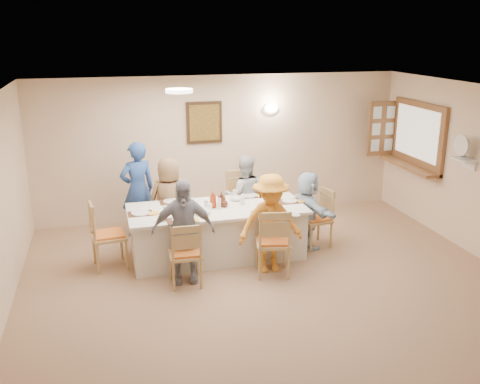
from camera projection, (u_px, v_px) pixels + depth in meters
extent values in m
plane|color=#9B7657|center=(284.00, 304.00, 6.57)|extent=(7.00, 7.00, 0.00)
plane|color=beige|center=(221.00, 147.00, 9.45)|extent=(6.50, 0.00, 6.50)
plane|color=white|center=(290.00, 100.00, 5.84)|extent=(7.00, 7.00, 0.00)
cube|color=#3B2514|center=(204.00, 122.00, 9.21)|extent=(0.62, 0.04, 0.72)
cube|color=black|center=(204.00, 123.00, 9.19)|extent=(0.52, 0.02, 0.62)
ellipsoid|color=white|center=(271.00, 109.00, 9.42)|extent=(0.26, 0.09, 0.18)
cylinder|color=white|center=(179.00, 91.00, 7.00)|extent=(0.36, 0.36, 0.05)
cube|color=brown|center=(418.00, 136.00, 9.13)|extent=(0.06, 1.50, 1.15)
cube|color=brown|center=(409.00, 166.00, 9.25)|extent=(0.30, 1.50, 0.05)
cube|color=brown|center=(382.00, 129.00, 9.77)|extent=(0.55, 0.04, 1.00)
cube|color=white|center=(464.00, 159.00, 7.89)|extent=(0.22, 0.36, 0.03)
cube|color=white|center=(217.00, 232.00, 7.88)|extent=(2.57, 1.09, 0.76)
imported|color=brown|center=(170.00, 201.00, 8.27)|extent=(0.74, 0.54, 1.39)
imported|color=#B2B6BB|center=(244.00, 196.00, 8.57)|extent=(0.81, 0.70, 1.35)
imported|color=gray|center=(183.00, 231.00, 7.01)|extent=(0.91, 0.53, 1.42)
imported|color=orange|center=(270.00, 224.00, 7.30)|extent=(0.91, 0.53, 1.40)
imported|color=silver|center=(308.00, 210.00, 8.16)|extent=(1.21, 0.67, 1.20)
imported|color=#2C52A3|center=(138.00, 189.00, 8.57)|extent=(0.77, 0.67, 1.56)
cube|color=#472B19|center=(180.00, 220.00, 7.23)|extent=(0.36, 0.27, 0.01)
cylinder|color=white|center=(180.00, 220.00, 7.23)|extent=(0.22, 0.22, 0.01)
cube|color=yellow|center=(194.00, 220.00, 7.23)|extent=(0.13, 0.13, 0.01)
cube|color=#472B19|center=(265.00, 213.00, 7.52)|extent=(0.34, 0.25, 0.01)
cylinder|color=white|center=(265.00, 212.00, 7.52)|extent=(0.25, 0.25, 0.02)
cube|color=yellow|center=(278.00, 213.00, 7.52)|extent=(0.14, 0.14, 0.01)
cube|color=#472B19|center=(172.00, 202.00, 8.01)|extent=(0.36, 0.27, 0.01)
cylinder|color=white|center=(172.00, 201.00, 8.01)|extent=(0.26, 0.26, 0.02)
cube|color=yellow|center=(184.00, 201.00, 8.00)|extent=(0.14, 0.14, 0.01)
cube|color=#472B19|center=(249.00, 196.00, 8.30)|extent=(0.38, 0.28, 0.01)
cylinder|color=white|center=(249.00, 195.00, 8.30)|extent=(0.26, 0.26, 0.02)
cube|color=yellow|center=(261.00, 195.00, 8.29)|extent=(0.13, 0.13, 0.01)
cube|color=#472B19|center=(140.00, 214.00, 7.50)|extent=(0.34, 0.26, 0.01)
cylinder|color=white|center=(140.00, 213.00, 7.50)|extent=(0.26, 0.26, 0.02)
cube|color=yellow|center=(154.00, 213.00, 7.50)|extent=(0.14, 0.14, 0.01)
cube|color=#472B19|center=(290.00, 201.00, 8.04)|extent=(0.37, 0.27, 0.01)
cylinder|color=white|center=(290.00, 201.00, 8.03)|extent=(0.23, 0.23, 0.01)
cube|color=yellow|center=(302.00, 201.00, 8.03)|extent=(0.13, 0.13, 0.01)
imported|color=white|center=(163.00, 218.00, 7.22)|extent=(0.14, 0.14, 0.09)
imported|color=white|center=(236.00, 193.00, 8.31)|extent=(0.17, 0.17, 0.09)
imported|color=white|center=(202.00, 212.00, 7.49)|extent=(0.25, 0.25, 0.06)
imported|color=white|center=(236.00, 199.00, 8.08)|extent=(0.23, 0.23, 0.06)
imported|color=#9F2C0D|center=(213.00, 199.00, 7.72)|extent=(0.14, 0.14, 0.26)
imported|color=#4D2214|center=(222.00, 199.00, 7.78)|extent=(0.11, 0.12, 0.22)
imported|color=#4D2214|center=(224.00, 202.00, 7.77)|extent=(0.17, 0.17, 0.14)
cylinder|color=silver|center=(206.00, 204.00, 7.76)|extent=(0.06, 0.06, 0.10)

